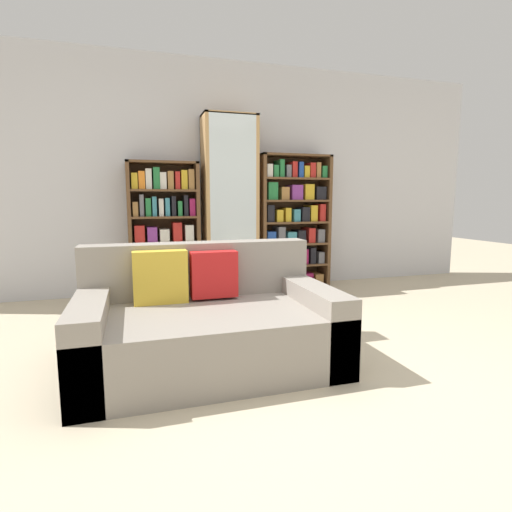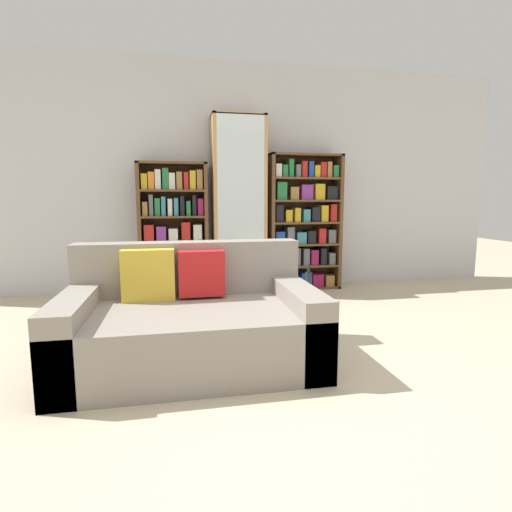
{
  "view_description": "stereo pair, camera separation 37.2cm",
  "coord_description": "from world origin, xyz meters",
  "px_view_note": "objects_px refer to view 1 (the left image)",
  "views": [
    {
      "loc": [
        -0.91,
        -1.97,
        1.09
      ],
      "look_at": [
        0.17,
        1.56,
        0.57
      ],
      "focal_mm": 28.0,
      "sensor_mm": 36.0,
      "label": 1
    },
    {
      "loc": [
        -0.55,
        -2.06,
        1.09
      ],
      "look_at": [
        0.17,
        1.56,
        0.57
      ],
      "focal_mm": 28.0,
      "sensor_mm": 36.0,
      "label": 2
    }
  ],
  "objects_px": {
    "couch": "(207,324)",
    "bookshelf_right": "(293,223)",
    "wine_bottle": "(302,285)",
    "display_cabinet": "(230,206)",
    "bookshelf_left": "(164,231)"
  },
  "relations": [
    {
      "from": "couch",
      "to": "bookshelf_right",
      "type": "xyz_separation_m",
      "value": [
        1.45,
        2.04,
        0.53
      ]
    },
    {
      "from": "bookshelf_left",
      "to": "display_cabinet",
      "type": "bearing_deg",
      "value": -1.18
    },
    {
      "from": "couch",
      "to": "bookshelf_right",
      "type": "height_order",
      "value": "bookshelf_right"
    },
    {
      "from": "bookshelf_right",
      "to": "couch",
      "type": "bearing_deg",
      "value": -125.35
    },
    {
      "from": "bookshelf_right",
      "to": "wine_bottle",
      "type": "xyz_separation_m",
      "value": [
        -0.14,
        -0.62,
        -0.64
      ]
    },
    {
      "from": "couch",
      "to": "bookshelf_left",
      "type": "height_order",
      "value": "bookshelf_left"
    },
    {
      "from": "bookshelf_left",
      "to": "display_cabinet",
      "type": "relative_size",
      "value": 0.74
    },
    {
      "from": "couch",
      "to": "display_cabinet",
      "type": "height_order",
      "value": "display_cabinet"
    },
    {
      "from": "couch",
      "to": "display_cabinet",
      "type": "relative_size",
      "value": 0.8
    },
    {
      "from": "bookshelf_right",
      "to": "display_cabinet",
      "type": "bearing_deg",
      "value": -178.86
    },
    {
      "from": "display_cabinet",
      "to": "bookshelf_left",
      "type": "bearing_deg",
      "value": 178.82
    },
    {
      "from": "couch",
      "to": "wine_bottle",
      "type": "height_order",
      "value": "couch"
    },
    {
      "from": "bookshelf_right",
      "to": "wine_bottle",
      "type": "distance_m",
      "value": 0.9
    },
    {
      "from": "couch",
      "to": "bookshelf_left",
      "type": "distance_m",
      "value": 2.1
    },
    {
      "from": "wine_bottle",
      "to": "bookshelf_right",
      "type": "bearing_deg",
      "value": 77.43
    }
  ]
}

